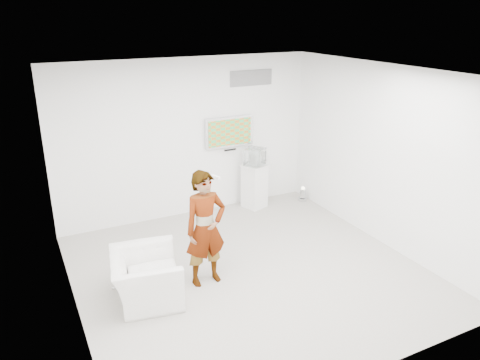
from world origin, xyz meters
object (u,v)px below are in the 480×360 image
Objects in this scene: tv at (229,132)px; person at (206,228)px; floor_uplight at (303,194)px; armchair at (146,277)px; pedestal at (254,186)px.

person is (-1.53, -2.42, -0.69)m from tv.
person is 5.79× the size of floor_uplight.
floor_uplight is (3.92, 2.00, -0.19)m from armchair.
person is 1.65× the size of armchair.
floor_uplight is (1.48, -0.46, -1.40)m from tv.
tv is 3.67m from armchair.
tv reaches higher than pedestal.
pedestal is 1.11m from floor_uplight.
tv reaches higher than armchair.
tv is at bearing -34.51° from armchair.
person is 1.91× the size of pedestal.
person reaches higher than pedestal.
tv is 1.12× the size of pedestal.
person reaches higher than floor_uplight.
tv is at bearing 54.15° from person.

